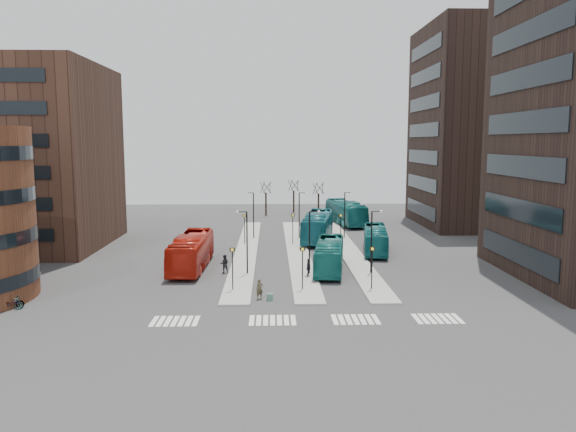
{
  "coord_description": "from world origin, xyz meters",
  "views": [
    {
      "loc": [
        -1.05,
        -35.09,
        12.77
      ],
      "look_at": [
        0.7,
        23.45,
        5.0
      ],
      "focal_mm": 35.0,
      "sensor_mm": 36.0,
      "label": 1
    }
  ],
  "objects_px": {
    "red_bus": "(191,251)",
    "commuter_b": "(309,268)",
    "teal_bus_b": "(318,226)",
    "bicycle_far": "(13,303)",
    "teal_bus_a": "(329,255)",
    "teal_bus_d": "(346,213)",
    "commuter_c": "(332,272)",
    "suitcase": "(270,297)",
    "bicycle_mid": "(13,302)",
    "traveller": "(260,289)",
    "teal_bus_c": "(375,240)",
    "commuter_a": "(225,264)",
    "bicycle_near": "(10,305)"
  },
  "relations": [
    {
      "from": "commuter_b",
      "to": "traveller",
      "type": "bearing_deg",
      "value": 156.85
    },
    {
      "from": "teal_bus_d",
      "to": "teal_bus_a",
      "type": "bearing_deg",
      "value": -110.18
    },
    {
      "from": "bicycle_near",
      "to": "bicycle_mid",
      "type": "xyz_separation_m",
      "value": [
        0.0,
        0.45,
        0.05
      ]
    },
    {
      "from": "suitcase",
      "to": "teal_bus_c",
      "type": "height_order",
      "value": "teal_bus_c"
    },
    {
      "from": "teal_bus_a",
      "to": "traveller",
      "type": "relative_size",
      "value": 6.58
    },
    {
      "from": "teal_bus_b",
      "to": "bicycle_far",
      "type": "distance_m",
      "value": 39.27
    },
    {
      "from": "traveller",
      "to": "teal_bus_b",
      "type": "bearing_deg",
      "value": 54.37
    },
    {
      "from": "suitcase",
      "to": "teal_bus_d",
      "type": "xyz_separation_m",
      "value": [
        11.73,
        42.14,
        1.55
      ]
    },
    {
      "from": "traveller",
      "to": "commuter_a",
      "type": "distance_m",
      "value": 10.0
    },
    {
      "from": "commuter_b",
      "to": "bicycle_near",
      "type": "bearing_deg",
      "value": 121.28
    },
    {
      "from": "traveller",
      "to": "commuter_b",
      "type": "relative_size",
      "value": 0.92
    },
    {
      "from": "teal_bus_c",
      "to": "commuter_a",
      "type": "height_order",
      "value": "teal_bus_c"
    },
    {
      "from": "suitcase",
      "to": "bicycle_mid",
      "type": "xyz_separation_m",
      "value": [
        -19.8,
        -1.68,
        0.21
      ]
    },
    {
      "from": "traveller",
      "to": "commuter_c",
      "type": "distance_m",
      "value": 8.72
    },
    {
      "from": "teal_bus_b",
      "to": "teal_bus_c",
      "type": "xyz_separation_m",
      "value": [
        6.07,
        -8.12,
        -0.35
      ]
    },
    {
      "from": "teal_bus_b",
      "to": "teal_bus_a",
      "type": "bearing_deg",
      "value": -80.91
    },
    {
      "from": "suitcase",
      "to": "commuter_b",
      "type": "distance_m",
      "value": 8.51
    },
    {
      "from": "bicycle_far",
      "to": "commuter_c",
      "type": "bearing_deg",
      "value": -67.07
    },
    {
      "from": "traveller",
      "to": "bicycle_mid",
      "type": "bearing_deg",
      "value": 165.03
    },
    {
      "from": "teal_bus_b",
      "to": "bicycle_mid",
      "type": "relative_size",
      "value": 8.06
    },
    {
      "from": "teal_bus_c",
      "to": "bicycle_mid",
      "type": "height_order",
      "value": "teal_bus_c"
    },
    {
      "from": "commuter_c",
      "to": "suitcase",
      "type": "bearing_deg",
      "value": -15.67
    },
    {
      "from": "commuter_b",
      "to": "bicycle_mid",
      "type": "height_order",
      "value": "commuter_b"
    },
    {
      "from": "teal_bus_b",
      "to": "commuter_a",
      "type": "height_order",
      "value": "teal_bus_b"
    },
    {
      "from": "teal_bus_a",
      "to": "bicycle_far",
      "type": "relative_size",
      "value": 6.58
    },
    {
      "from": "bicycle_near",
      "to": "commuter_c",
      "type": "bearing_deg",
      "value": -91.78
    },
    {
      "from": "bicycle_mid",
      "to": "commuter_c",
      "type": "bearing_deg",
      "value": -86.83
    },
    {
      "from": "teal_bus_d",
      "to": "suitcase",
      "type": "bearing_deg",
      "value": -115.31
    },
    {
      "from": "suitcase",
      "to": "traveller",
      "type": "bearing_deg",
      "value": 141.05
    },
    {
      "from": "suitcase",
      "to": "teal_bus_b",
      "type": "height_order",
      "value": "teal_bus_b"
    },
    {
      "from": "teal_bus_b",
      "to": "commuter_b",
      "type": "relative_size",
      "value": 7.28
    },
    {
      "from": "commuter_a",
      "to": "teal_bus_c",
      "type": "bearing_deg",
      "value": -153.69
    },
    {
      "from": "bicycle_near",
      "to": "red_bus",
      "type": "bearing_deg",
      "value": -59.93
    },
    {
      "from": "teal_bus_d",
      "to": "commuter_b",
      "type": "height_order",
      "value": "teal_bus_d"
    },
    {
      "from": "bicycle_mid",
      "to": "bicycle_far",
      "type": "bearing_deg",
      "value": -13.82
    },
    {
      "from": "teal_bus_a",
      "to": "bicycle_near",
      "type": "distance_m",
      "value": 28.69
    },
    {
      "from": "red_bus",
      "to": "bicycle_near",
      "type": "xyz_separation_m",
      "value": [
        -11.83,
        -13.98,
        -1.3
      ]
    },
    {
      "from": "suitcase",
      "to": "teal_bus_c",
      "type": "distance_m",
      "value": 23.23
    },
    {
      "from": "teal_bus_a",
      "to": "teal_bus_b",
      "type": "relative_size",
      "value": 0.83
    },
    {
      "from": "teal_bus_a",
      "to": "bicycle_far",
      "type": "height_order",
      "value": "teal_bus_a"
    },
    {
      "from": "suitcase",
      "to": "bicycle_far",
      "type": "relative_size",
      "value": 0.33
    },
    {
      "from": "teal_bus_a",
      "to": "bicycle_near",
      "type": "xyz_separation_m",
      "value": [
        -25.72,
        -12.66,
        -1.09
      ]
    },
    {
      "from": "red_bus",
      "to": "commuter_b",
      "type": "bearing_deg",
      "value": -18.2
    },
    {
      "from": "bicycle_mid",
      "to": "teal_bus_d",
      "type": "bearing_deg",
      "value": -49.56
    },
    {
      "from": "red_bus",
      "to": "traveller",
      "type": "bearing_deg",
      "value": -56.48
    },
    {
      "from": "teal_bus_c",
      "to": "teal_bus_a",
      "type": "bearing_deg",
      "value": -115.76
    },
    {
      "from": "commuter_a",
      "to": "bicycle_far",
      "type": "relative_size",
      "value": 1.09
    },
    {
      "from": "red_bus",
      "to": "teal_bus_c",
      "type": "xyz_separation_m",
      "value": [
        20.21,
        7.86,
        -0.25
      ]
    },
    {
      "from": "red_bus",
      "to": "teal_bus_a",
      "type": "bearing_deg",
      "value": -3.82
    },
    {
      "from": "teal_bus_a",
      "to": "teal_bus_d",
      "type": "relative_size",
      "value": 0.84
    }
  ]
}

